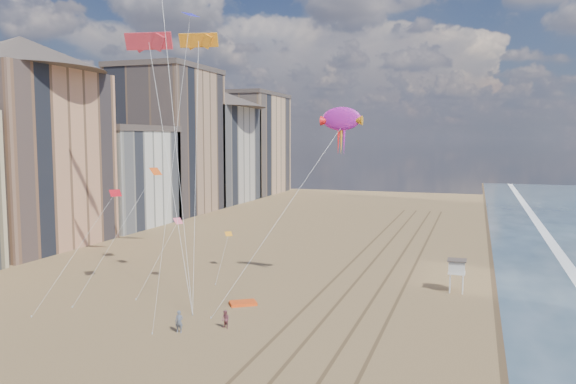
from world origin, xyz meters
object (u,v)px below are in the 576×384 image
(lifeguard_stand, at_px, (457,267))
(kite_flyer_b, at_px, (225,319))
(grounded_kite, at_px, (243,303))
(show_kite, at_px, (341,119))
(kite_flyer_a, at_px, (179,322))

(lifeguard_stand, distance_m, kite_flyer_b, 23.68)
(lifeguard_stand, distance_m, grounded_kite, 20.86)
(grounded_kite, bearing_deg, kite_flyer_b, -112.88)
(grounded_kite, xyz_separation_m, show_kite, (7.17, 7.19, 16.51))
(grounded_kite, xyz_separation_m, kite_flyer_a, (-1.77, -8.27, 0.72))
(kite_flyer_a, bearing_deg, kite_flyer_b, 26.73)
(kite_flyer_b, bearing_deg, grounded_kite, 123.07)
(grounded_kite, distance_m, kite_flyer_b, 6.43)
(grounded_kite, distance_m, show_kite, 19.38)
(show_kite, xyz_separation_m, kite_flyer_a, (-8.93, -15.45, -15.79))
(kite_flyer_a, height_order, kite_flyer_b, kite_flyer_a)
(lifeguard_stand, bearing_deg, show_kite, -163.65)
(lifeguard_stand, bearing_deg, kite_flyer_a, -136.66)
(show_kite, xyz_separation_m, kite_flyer_b, (-5.96, -13.48, -15.92))
(kite_flyer_a, xyz_separation_m, kite_flyer_b, (2.97, 1.98, -0.14))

